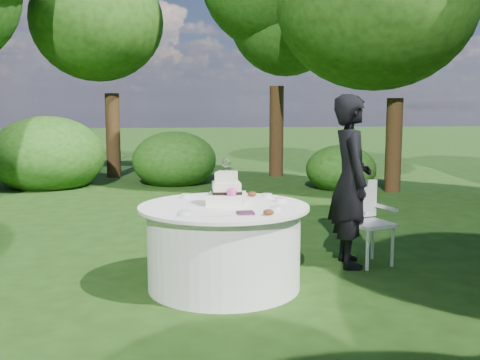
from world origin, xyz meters
name	(u,v)px	position (x,y,z in m)	size (l,w,h in m)	color
ground	(224,287)	(0.00, 0.00, 0.00)	(80.00, 80.00, 0.00)	#1A320D
napkins	(246,213)	(0.14, -0.44, 0.78)	(0.14, 0.14, 0.02)	#461E3B
feather_plume	(204,216)	(-0.22, -0.50, 0.78)	(0.48, 0.07, 0.01)	silver
guest	(351,181)	(1.39, 0.55, 0.90)	(0.65, 0.43, 1.79)	black
table	(224,246)	(0.00, 0.00, 0.39)	(1.56, 1.56, 0.77)	white
cake	(226,192)	(0.03, 0.04, 0.88)	(0.40, 0.40, 0.43)	white
chair	(367,216)	(1.59, 0.59, 0.52)	(0.50, 0.50, 0.88)	white
votives	(239,202)	(0.15, 0.04, 0.79)	(1.03, 0.99, 0.04)	silver
petal_cups	(259,202)	(0.33, -0.02, 0.79)	(0.11, 1.08, 0.05)	#562D16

